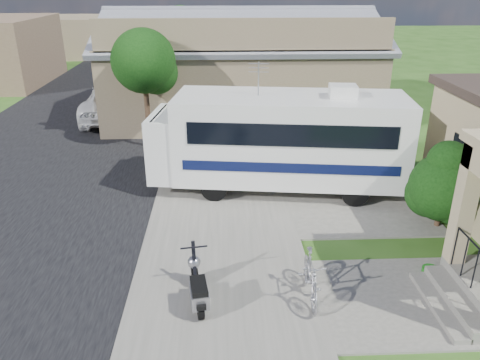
{
  "coord_description": "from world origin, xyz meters",
  "views": [
    {
      "loc": [
        -1.0,
        -8.81,
        6.18
      ],
      "look_at": [
        -0.5,
        2.5,
        1.3
      ],
      "focal_mm": 35.0,
      "sensor_mm": 36.0,
      "label": 1
    }
  ],
  "objects_px": {
    "shrub": "(445,184)",
    "scooter": "(198,287)",
    "garden_hose": "(430,272)",
    "pickup_truck": "(116,101)",
    "van": "(132,73)",
    "motorhome": "(280,138)",
    "bicycle": "(310,279)"
  },
  "relations": [
    {
      "from": "shrub",
      "to": "scooter",
      "type": "xyz_separation_m",
      "value": [
        -6.38,
        -3.11,
        -0.77
      ]
    },
    {
      "from": "shrub",
      "to": "garden_hose",
      "type": "relative_size",
      "value": 6.48
    },
    {
      "from": "pickup_truck",
      "to": "van",
      "type": "relative_size",
      "value": 0.95
    },
    {
      "from": "motorhome",
      "to": "bicycle",
      "type": "distance_m",
      "value": 5.75
    },
    {
      "from": "motorhome",
      "to": "scooter",
      "type": "bearing_deg",
      "value": -104.9
    },
    {
      "from": "scooter",
      "to": "pickup_truck",
      "type": "bearing_deg",
      "value": 98.74
    },
    {
      "from": "bicycle",
      "to": "scooter",
      "type": "bearing_deg",
      "value": -175.2
    },
    {
      "from": "scooter",
      "to": "garden_hose",
      "type": "xyz_separation_m",
      "value": [
        5.2,
        0.83,
        -0.39
      ]
    },
    {
      "from": "van",
      "to": "garden_hose",
      "type": "relative_size",
      "value": 16.62
    },
    {
      "from": "motorhome",
      "to": "shrub",
      "type": "xyz_separation_m",
      "value": [
        4.04,
        -2.63,
        -0.44
      ]
    },
    {
      "from": "van",
      "to": "bicycle",
      "type": "bearing_deg",
      "value": -75.53
    },
    {
      "from": "shrub",
      "to": "pickup_truck",
      "type": "distance_m",
      "value": 15.62
    },
    {
      "from": "shrub",
      "to": "garden_hose",
      "type": "xyz_separation_m",
      "value": [
        -1.18,
        -2.27,
        -1.16
      ]
    },
    {
      "from": "motorhome",
      "to": "pickup_truck",
      "type": "relative_size",
      "value": 1.34
    },
    {
      "from": "scooter",
      "to": "bicycle",
      "type": "relative_size",
      "value": 0.95
    },
    {
      "from": "motorhome",
      "to": "van",
      "type": "relative_size",
      "value": 1.27
    },
    {
      "from": "bicycle",
      "to": "pickup_truck",
      "type": "height_order",
      "value": "pickup_truck"
    },
    {
      "from": "bicycle",
      "to": "garden_hose",
      "type": "xyz_separation_m",
      "value": [
        2.89,
        0.73,
        -0.42
      ]
    },
    {
      "from": "scooter",
      "to": "pickup_truck",
      "type": "relative_size",
      "value": 0.27
    },
    {
      "from": "motorhome",
      "to": "shrub",
      "type": "height_order",
      "value": "motorhome"
    },
    {
      "from": "shrub",
      "to": "van",
      "type": "height_order",
      "value": "shrub"
    },
    {
      "from": "shrub",
      "to": "scooter",
      "type": "bearing_deg",
      "value": -154.03
    },
    {
      "from": "bicycle",
      "to": "garden_hose",
      "type": "bearing_deg",
      "value": 16.22
    },
    {
      "from": "shrub",
      "to": "garden_hose",
      "type": "bearing_deg",
      "value": -117.47
    },
    {
      "from": "motorhome",
      "to": "bicycle",
      "type": "bearing_deg",
      "value": -82.98
    },
    {
      "from": "scooter",
      "to": "pickup_truck",
      "type": "distance_m",
      "value": 15.04
    },
    {
      "from": "bicycle",
      "to": "pickup_truck",
      "type": "relative_size",
      "value": 0.28
    },
    {
      "from": "motorhome",
      "to": "pickup_truck",
      "type": "distance_m",
      "value": 11.0
    },
    {
      "from": "motorhome",
      "to": "scooter",
      "type": "distance_m",
      "value": 6.32
    },
    {
      "from": "van",
      "to": "motorhome",
      "type": "bearing_deg",
      "value": -69.4
    },
    {
      "from": "pickup_truck",
      "to": "van",
      "type": "xyz_separation_m",
      "value": [
        -0.39,
        6.89,
        0.09
      ]
    },
    {
      "from": "shrub",
      "to": "bicycle",
      "type": "relative_size",
      "value": 1.45
    }
  ]
}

